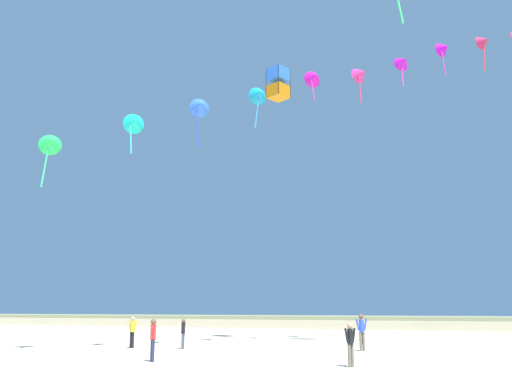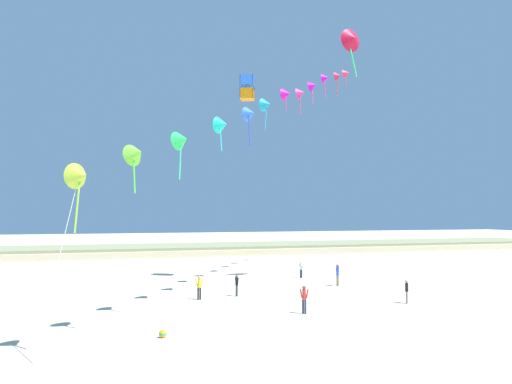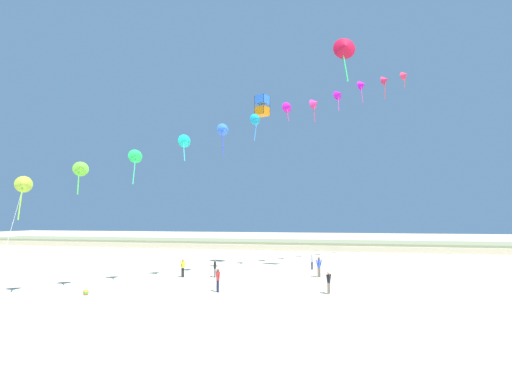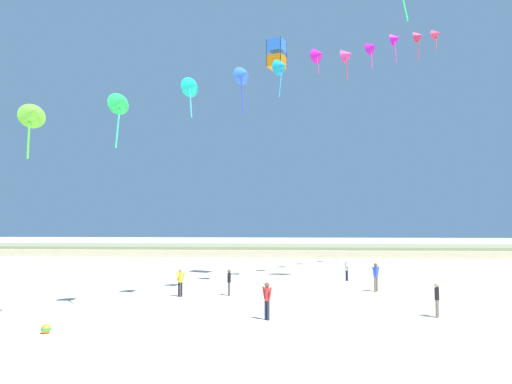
% 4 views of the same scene
% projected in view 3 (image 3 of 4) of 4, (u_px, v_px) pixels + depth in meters
% --- Properties ---
extents(ground_plane, '(240.00, 240.00, 0.00)m').
position_uv_depth(ground_plane, '(167.00, 306.00, 23.30)').
color(ground_plane, beige).
extents(dune_ridge, '(120.00, 12.75, 1.24)m').
position_uv_depth(dune_ridge, '(289.00, 244.00, 68.77)').
color(dune_ridge, beige).
rests_on(dune_ridge, ground).
extents(person_near_left, '(0.21, 0.53, 1.51)m').
position_uv_depth(person_near_left, '(215.00, 267.00, 34.66)').
color(person_near_left, '#474C56').
rests_on(person_near_left, ground).
extents(person_near_right, '(0.35, 0.49, 1.52)m').
position_uv_depth(person_near_right, '(329.00, 281.00, 27.04)').
color(person_near_right, '#726656').
rests_on(person_near_right, ground).
extents(person_mid_center, '(0.35, 0.47, 1.48)m').
position_uv_depth(person_mid_center, '(312.00, 261.00, 40.05)').
color(person_mid_center, '#282D4C').
rests_on(person_mid_center, ground).
extents(person_far_left, '(0.53, 0.45, 1.75)m').
position_uv_depth(person_far_left, '(319.00, 266.00, 34.72)').
color(person_far_left, '#726656').
rests_on(person_far_left, ground).
extents(person_far_right, '(0.47, 0.44, 1.63)m').
position_uv_depth(person_far_right, '(218.00, 279.00, 27.74)').
color(person_far_right, '#282D4C').
rests_on(person_far_right, ground).
extents(person_far_center, '(0.57, 0.22, 1.61)m').
position_uv_depth(person_far_center, '(183.00, 266.00, 34.73)').
color(person_far_center, black).
rests_on(person_far_center, ground).
extents(kite_banner_string, '(30.17, 32.23, 23.95)m').
position_uv_depth(kite_banner_string, '(273.00, 113.00, 38.51)').
color(kite_banner_string, '#B0D636').
extents(large_kite_low_lead, '(1.55, 1.55, 2.13)m').
position_uv_depth(large_kite_low_lead, '(262.00, 106.00, 42.15)').
color(large_kite_low_lead, orange).
extents(large_kite_mid_trail, '(2.20, 1.23, 4.44)m').
position_uv_depth(large_kite_mid_trail, '(345.00, 47.00, 37.17)').
color(large_kite_mid_trail, red).
extents(beach_ball, '(0.36, 0.36, 0.36)m').
position_uv_depth(beach_ball, '(86.00, 292.00, 26.70)').
color(beach_ball, orange).
rests_on(beach_ball, ground).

